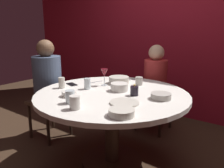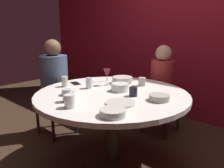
# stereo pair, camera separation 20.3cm
# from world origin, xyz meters

# --- Properties ---
(ground_plane) EXTENTS (8.00, 8.00, 0.00)m
(ground_plane) POSITION_xyz_m (0.00, 0.00, 0.00)
(ground_plane) COLOR #382619
(back_wall) EXTENTS (6.00, 0.10, 2.60)m
(back_wall) POSITION_xyz_m (0.00, 1.63, 1.30)
(back_wall) COLOR maroon
(back_wall) RESTS_ON ground
(dining_table) EXTENTS (1.42, 1.42, 0.73)m
(dining_table) POSITION_xyz_m (0.00, 0.00, 0.59)
(dining_table) COLOR silver
(dining_table) RESTS_ON ground
(seated_diner_left) EXTENTS (0.40, 0.40, 1.19)m
(seated_diner_left) POSITION_xyz_m (-0.94, 0.00, 0.73)
(seated_diner_left) COLOR #3F2D1E
(seated_diner_left) RESTS_ON ground
(seated_diner_back) EXTENTS (0.40, 0.40, 1.12)m
(seated_diner_back) POSITION_xyz_m (0.00, 0.94, 0.69)
(seated_diner_back) COLOR #3F2D1E
(seated_diner_back) RESTS_ON ground
(candle_holder) EXTENTS (0.07, 0.07, 0.10)m
(candle_holder) POSITION_xyz_m (0.22, 0.04, 0.77)
(candle_holder) COLOR black
(candle_holder) RESTS_ON dining_table
(wine_glass) EXTENTS (0.08, 0.08, 0.18)m
(wine_glass) POSITION_xyz_m (-0.22, 0.17, 0.85)
(wine_glass) COLOR silver
(wine_glass) RESTS_ON dining_table
(dinner_plate) EXTENTS (0.24, 0.24, 0.01)m
(dinner_plate) POSITION_xyz_m (0.27, -0.20, 0.73)
(dinner_plate) COLOR beige
(dinner_plate) RESTS_ON dining_table
(cell_phone) EXTENTS (0.16, 0.11, 0.01)m
(cell_phone) POSITION_xyz_m (-0.52, -0.01, 0.73)
(cell_phone) COLOR black
(cell_phone) RESTS_ON dining_table
(bowl_serving_large) EXTENTS (0.22, 0.22, 0.07)m
(bowl_serving_large) POSITION_xyz_m (-0.15, 0.33, 0.76)
(bowl_serving_large) COLOR beige
(bowl_serving_large) RESTS_ON dining_table
(bowl_salad_center) EXTENTS (0.12, 0.12, 0.05)m
(bowl_salad_center) POSITION_xyz_m (-0.23, -0.32, 0.75)
(bowl_salad_center) COLOR silver
(bowl_salad_center) RESTS_ON dining_table
(bowl_small_white) EXTENTS (0.17, 0.17, 0.07)m
(bowl_small_white) POSITION_xyz_m (0.02, 0.09, 0.76)
(bowl_small_white) COLOR silver
(bowl_small_white) RESTS_ON dining_table
(bowl_sauce_side) EXTENTS (0.17, 0.17, 0.05)m
(bowl_sauce_side) POSITION_xyz_m (0.45, 0.08, 0.75)
(bowl_sauce_side) COLOR #B2ADA3
(bowl_sauce_side) RESTS_ON dining_table
(bowl_rice_portion) EXTENTS (0.18, 0.18, 0.05)m
(bowl_rice_portion) POSITION_xyz_m (0.39, -0.43, 0.75)
(bowl_rice_portion) COLOR beige
(bowl_rice_portion) RESTS_ON dining_table
(cup_near_candle) EXTENTS (0.08, 0.08, 0.09)m
(cup_near_candle) POSITION_xyz_m (0.06, 0.40, 0.77)
(cup_near_candle) COLOR #B2ADA3
(cup_near_candle) RESTS_ON dining_table
(cup_by_left_diner) EXTENTS (0.08, 0.08, 0.10)m
(cup_by_left_diner) POSITION_xyz_m (-0.09, -0.45, 0.78)
(cup_by_left_diner) COLOR silver
(cup_by_left_diner) RESTS_ON dining_table
(cup_by_right_diner) EXTENTS (0.06, 0.06, 0.11)m
(cup_by_right_diner) POSITION_xyz_m (-0.50, -0.17, 0.78)
(cup_by_right_diner) COLOR beige
(cup_by_right_diner) RESTS_ON dining_table
(cup_center_front) EXTENTS (0.06, 0.06, 0.11)m
(cup_center_front) POSITION_xyz_m (-0.27, -0.04, 0.78)
(cup_center_front) COLOR silver
(cup_center_front) RESTS_ON dining_table
(cup_far_edge) EXTENTS (0.08, 0.08, 0.10)m
(cup_far_edge) POSITION_xyz_m (0.04, -0.52, 0.78)
(cup_far_edge) COLOR silver
(cup_far_edge) RESTS_ON dining_table
(fork_near_plate) EXTENTS (0.06, 0.18, 0.01)m
(fork_near_plate) POSITION_xyz_m (-0.12, 0.56, 0.73)
(fork_near_plate) COLOR #B7B7BC
(fork_near_plate) RESTS_ON dining_table
(knife_near_plate) EXTENTS (0.07, 0.18, 0.01)m
(knife_near_plate) POSITION_xyz_m (-0.39, 0.22, 0.73)
(knife_near_plate) COLOR #B7B7BC
(knife_near_plate) RESTS_ON dining_table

